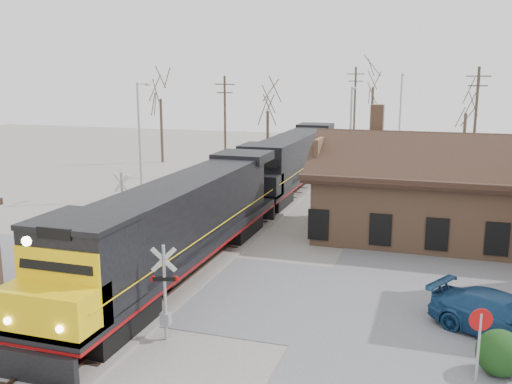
# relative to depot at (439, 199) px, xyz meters

# --- Properties ---
(ground) EXTENTS (140.00, 140.00, 0.00)m
(ground) POSITION_rel_depot_xyz_m (-11.99, -12.00, -2.41)
(ground) COLOR gray
(ground) RESTS_ON ground
(road) EXTENTS (60.00, 9.00, 0.03)m
(road) POSITION_rel_depot_xyz_m (-11.99, -12.00, -2.39)
(road) COLOR #5A5A5F
(road) RESTS_ON ground
(track_main) EXTENTS (3.40, 90.00, 0.24)m
(track_main) POSITION_rel_depot_xyz_m (-11.99, 3.00, -2.34)
(track_main) COLOR gray
(track_main) RESTS_ON ground
(track_siding) EXTENTS (3.40, 90.00, 0.24)m
(track_siding) POSITION_rel_depot_xyz_m (-16.49, 3.00, -2.34)
(track_siding) COLOR gray
(track_siding) RESTS_ON ground
(depot) EXTENTS (15.20, 9.31, 7.90)m
(depot) POSITION_rel_depot_xyz_m (0.00, 0.00, 0.00)
(depot) COLOR #90674A
(depot) RESTS_ON ground
(locomotive_lead) EXTENTS (3.28, 21.98, 4.88)m
(locomotive_lead) POSITION_rel_depot_xyz_m (-11.99, -11.28, 0.16)
(locomotive_lead) COLOR black
(locomotive_lead) RESTS_ON ground
(locomotive_trailing) EXTENTS (3.28, 21.98, 4.62)m
(locomotive_trailing) POSITION_rel_depot_xyz_m (-11.99, 10.97, 0.16)
(locomotive_trailing) COLOR black
(locomotive_trailing) RESTS_ON ground
(crossbuck_near) EXTENTS (1.03, 0.39, 3.68)m
(crossbuck_near) POSITION_rel_depot_xyz_m (-9.52, -17.35, -0.65)
(crossbuck_near) COLOR #A5A8AD
(crossbuck_near) RESTS_ON ground
(crossbuck_far) EXTENTS (1.23, 0.32, 4.31)m
(crossbuck_far) POSITION_rel_depot_xyz_m (-17.31, -7.15, -0.40)
(crossbuck_far) COLOR #A5A8AD
(crossbuck_far) RESTS_ON ground
(do_not_enter_sign) EXTENTS (0.73, 0.26, 2.54)m
(do_not_enter_sign) POSITION_rel_depot_xyz_m (1.38, -17.06, -0.67)
(do_not_enter_sign) COLOR #A5A8AD
(do_not_enter_sign) RESTS_ON ground
(parked_car) EXTENTS (5.96, 4.67, 1.61)m
(parked_car) POSITION_rel_depot_xyz_m (2.50, -13.32, -1.60)
(parked_car) COLOR navy
(parked_car) RESTS_ON ground
(hedge_a) EXTENTS (1.55, 1.55, 1.55)m
(hedge_a) POSITION_rel_depot_xyz_m (2.11, -16.32, -1.63)
(hedge_a) COLOR #143411
(hedge_a) RESTS_ON ground
(streetlight_a) EXTENTS (0.25, 2.04, 9.13)m
(streetlight_a) POSITION_rel_depot_xyz_m (-22.26, 4.07, 2.70)
(streetlight_a) COLOR #A5A8AD
(streetlight_a) RESTS_ON ground
(streetlight_b) EXTENTS (0.25, 2.04, 8.77)m
(streetlight_b) POSITION_rel_depot_xyz_m (-7.08, 11.57, 2.51)
(streetlight_b) COLOR #A5A8AD
(streetlight_b) RESTS_ON ground
(streetlight_c) EXTENTS (0.25, 2.04, 9.85)m
(streetlight_c) POSITION_rel_depot_xyz_m (-4.03, 24.57, 3.06)
(streetlight_c) COLOR #A5A8AD
(streetlight_c) RESTS_ON ground
(utility_pole_a) EXTENTS (2.00, 0.24, 9.60)m
(utility_pole_a) POSITION_rel_depot_xyz_m (-20.13, 16.96, 2.62)
(utility_pole_a) COLOR #382D23
(utility_pole_a) RESTS_ON ground
(utility_pole_b) EXTENTS (2.00, 0.24, 10.57)m
(utility_pole_b) POSITION_rel_depot_xyz_m (-9.58, 31.09, 3.11)
(utility_pole_b) COLOR #382D23
(utility_pole_b) RESTS_ON ground
(utility_pole_c) EXTENTS (2.00, 0.24, 10.39)m
(utility_pole_c) POSITION_rel_depot_xyz_m (2.71, 17.26, 3.02)
(utility_pole_c) COLOR #382D23
(utility_pole_c) RESTS_ON ground
(tree_a) EXTENTS (4.72, 4.72, 11.56)m
(tree_a) POSITION_rel_depot_xyz_m (-29.76, 22.33, 5.82)
(tree_a) COLOR #382D23
(tree_a) RESTS_ON ground
(tree_b) EXTENTS (3.91, 3.91, 9.58)m
(tree_b) POSITION_rel_depot_xyz_m (-17.83, 23.84, 4.41)
(tree_b) COLOR #382D23
(tree_b) RESTS_ON ground
(tree_c) EXTENTS (5.42, 5.42, 13.28)m
(tree_c) POSITION_rel_depot_xyz_m (-8.46, 38.96, 7.06)
(tree_c) COLOR #382D23
(tree_c) RESTS_ON ground
(tree_d) EXTENTS (3.84, 3.84, 9.41)m
(tree_d) POSITION_rel_depot_xyz_m (2.36, 28.21, 4.28)
(tree_d) COLOR #382D23
(tree_d) RESTS_ON ground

